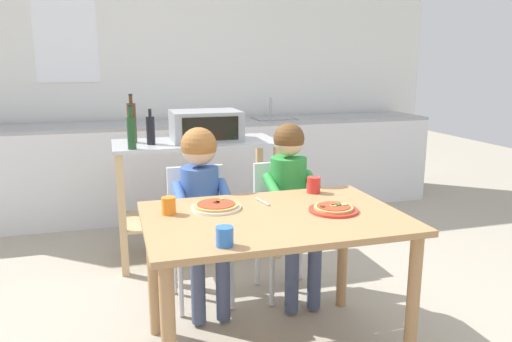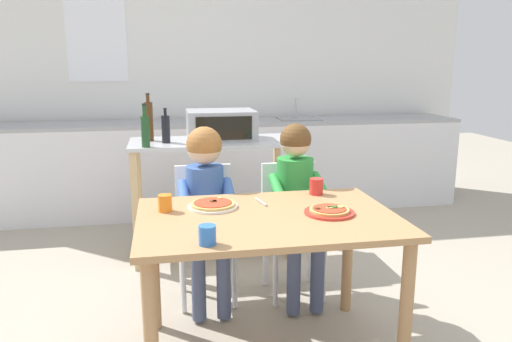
{
  "view_description": "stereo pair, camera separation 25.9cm",
  "coord_description": "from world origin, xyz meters",
  "px_view_note": "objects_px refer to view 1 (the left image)",
  "views": [
    {
      "loc": [
        -0.72,
        -2.13,
        1.44
      ],
      "look_at": [
        0.0,
        0.3,
        0.88
      ],
      "focal_mm": 34.6,
      "sensor_mm": 36.0,
      "label": 1
    },
    {
      "loc": [
        -0.47,
        -2.19,
        1.44
      ],
      "look_at": [
        0.0,
        0.3,
        0.88
      ],
      "focal_mm": 34.6,
      "sensor_mm": 36.0,
      "label": 2
    }
  ],
  "objects_px": {
    "bottle_tall_green_wine": "(131,131)",
    "pizza_plate_red_rimmed": "(333,209)",
    "drinking_cup_blue": "(225,236)",
    "child_in_green_shirt": "(291,191)",
    "bottle_brown_beer": "(132,122)",
    "drinking_cup_orange": "(169,206)",
    "toaster_oven": "(206,126)",
    "dining_chair_left": "(199,224)",
    "child_in_blue_striped_shirt": "(202,194)",
    "kitchen_island_cart": "(197,180)",
    "pizza_plate_white": "(216,206)",
    "bottle_squat_spirits": "(151,130)",
    "serving_spoon": "(263,202)",
    "dining_table": "(274,236)",
    "dining_chair_right": "(284,218)",
    "drinking_cup_red": "(314,185)"
  },
  "relations": [
    {
      "from": "child_in_green_shirt",
      "to": "toaster_oven",
      "type": "bearing_deg",
      "value": 112.03
    },
    {
      "from": "bottle_tall_green_wine",
      "to": "child_in_blue_striped_shirt",
      "type": "xyz_separation_m",
      "value": [
        0.35,
        -0.6,
        -0.3
      ]
    },
    {
      "from": "bottle_tall_green_wine",
      "to": "drinking_cup_blue",
      "type": "bearing_deg",
      "value": -79.62
    },
    {
      "from": "toaster_oven",
      "to": "dining_chair_right",
      "type": "relative_size",
      "value": 0.61
    },
    {
      "from": "bottle_brown_beer",
      "to": "drinking_cup_blue",
      "type": "bearing_deg",
      "value": -81.75
    },
    {
      "from": "bottle_brown_beer",
      "to": "serving_spoon",
      "type": "bearing_deg",
      "value": -65.01
    },
    {
      "from": "bottle_squat_spirits",
      "to": "child_in_green_shirt",
      "type": "relative_size",
      "value": 0.23
    },
    {
      "from": "bottle_brown_beer",
      "to": "bottle_squat_spirits",
      "type": "distance_m",
      "value": 0.18
    },
    {
      "from": "pizza_plate_red_rimmed",
      "to": "serving_spoon",
      "type": "relative_size",
      "value": 1.72
    },
    {
      "from": "bottle_tall_green_wine",
      "to": "drinking_cup_red",
      "type": "distance_m",
      "value": 1.29
    },
    {
      "from": "kitchen_island_cart",
      "to": "bottle_brown_beer",
      "type": "bearing_deg",
      "value": 171.17
    },
    {
      "from": "kitchen_island_cart",
      "to": "bottle_tall_green_wine",
      "type": "height_order",
      "value": "bottle_tall_green_wine"
    },
    {
      "from": "bottle_brown_beer",
      "to": "bottle_tall_green_wine",
      "type": "height_order",
      "value": "bottle_brown_beer"
    },
    {
      "from": "toaster_oven",
      "to": "dining_chair_left",
      "type": "height_order",
      "value": "toaster_oven"
    },
    {
      "from": "serving_spoon",
      "to": "bottle_tall_green_wine",
      "type": "bearing_deg",
      "value": 121.65
    },
    {
      "from": "child_in_green_shirt",
      "to": "pizza_plate_white",
      "type": "bearing_deg",
      "value": -145.11
    },
    {
      "from": "dining_table",
      "to": "child_in_blue_striped_shirt",
      "type": "distance_m",
      "value": 0.64
    },
    {
      "from": "dining_chair_right",
      "to": "drinking_cup_orange",
      "type": "bearing_deg",
      "value": -146.28
    },
    {
      "from": "kitchen_island_cart",
      "to": "drinking_cup_red",
      "type": "distance_m",
      "value": 1.19
    },
    {
      "from": "child_in_green_shirt",
      "to": "pizza_plate_white",
      "type": "relative_size",
      "value": 4.31
    },
    {
      "from": "dining_table",
      "to": "drinking_cup_orange",
      "type": "xyz_separation_m",
      "value": [
        -0.48,
        0.16,
        0.15
      ]
    },
    {
      "from": "bottle_brown_beer",
      "to": "dining_chair_right",
      "type": "distance_m",
      "value": 1.3
    },
    {
      "from": "child_in_blue_striped_shirt",
      "to": "pizza_plate_red_rimmed",
      "type": "relative_size",
      "value": 4.4
    },
    {
      "from": "pizza_plate_white",
      "to": "child_in_green_shirt",
      "type": "bearing_deg",
      "value": 34.89
    },
    {
      "from": "toaster_oven",
      "to": "dining_chair_left",
      "type": "relative_size",
      "value": 0.61
    },
    {
      "from": "child_in_blue_striped_shirt",
      "to": "drinking_cup_blue",
      "type": "xyz_separation_m",
      "value": [
        -0.07,
        -0.91,
        0.07
      ]
    },
    {
      "from": "toaster_oven",
      "to": "pizza_plate_red_rimmed",
      "type": "bearing_deg",
      "value": -76.38
    },
    {
      "from": "bottle_brown_beer",
      "to": "drinking_cup_blue",
      "type": "distance_m",
      "value": 1.83
    },
    {
      "from": "bottle_brown_beer",
      "to": "pizza_plate_red_rimmed",
      "type": "relative_size",
      "value": 1.43
    },
    {
      "from": "child_in_blue_striped_shirt",
      "to": "dining_chair_left",
      "type": "bearing_deg",
      "value": 90.0
    },
    {
      "from": "bottle_brown_beer",
      "to": "child_in_green_shirt",
      "type": "distance_m",
      "value": 1.31
    },
    {
      "from": "drinking_cup_orange",
      "to": "pizza_plate_red_rimmed",
      "type": "bearing_deg",
      "value": -13.27
    },
    {
      "from": "kitchen_island_cart",
      "to": "dining_chair_right",
      "type": "xyz_separation_m",
      "value": [
        0.43,
        -0.72,
        -0.11
      ]
    },
    {
      "from": "dining_chair_left",
      "to": "bottle_brown_beer",
      "type": "bearing_deg",
      "value": 113.36
    },
    {
      "from": "bottle_brown_beer",
      "to": "drinking_cup_orange",
      "type": "bearing_deg",
      "value": -85.74
    },
    {
      "from": "kitchen_island_cart",
      "to": "bottle_squat_spirits",
      "type": "xyz_separation_m",
      "value": [
        -0.32,
        -0.05,
        0.39
      ]
    },
    {
      "from": "dining_chair_right",
      "to": "pizza_plate_white",
      "type": "distance_m",
      "value": 0.78
    },
    {
      "from": "child_in_blue_striped_shirt",
      "to": "kitchen_island_cart",
      "type": "bearing_deg",
      "value": 82.18
    },
    {
      "from": "drinking_cup_blue",
      "to": "drinking_cup_red",
      "type": "distance_m",
      "value": 0.92
    },
    {
      "from": "bottle_tall_green_wine",
      "to": "pizza_plate_red_rimmed",
      "type": "distance_m",
      "value": 1.53
    },
    {
      "from": "bottle_tall_green_wine",
      "to": "drinking_cup_blue",
      "type": "height_order",
      "value": "bottle_tall_green_wine"
    },
    {
      "from": "bottle_tall_green_wine",
      "to": "pizza_plate_red_rimmed",
      "type": "relative_size",
      "value": 1.22
    },
    {
      "from": "child_in_green_shirt",
      "to": "pizza_plate_red_rimmed",
      "type": "relative_size",
      "value": 4.43
    },
    {
      "from": "child_in_blue_striped_shirt",
      "to": "pizza_plate_white",
      "type": "bearing_deg",
      "value": -89.99
    },
    {
      "from": "dining_table",
      "to": "child_in_green_shirt",
      "type": "height_order",
      "value": "child_in_green_shirt"
    },
    {
      "from": "toaster_oven",
      "to": "bottle_tall_green_wine",
      "type": "height_order",
      "value": "bottle_tall_green_wine"
    },
    {
      "from": "toaster_oven",
      "to": "serving_spoon",
      "type": "height_order",
      "value": "toaster_oven"
    },
    {
      "from": "dining_table",
      "to": "dining_chair_left",
      "type": "bearing_deg",
      "value": 109.19
    },
    {
      "from": "toaster_oven",
      "to": "dining_chair_left",
      "type": "distance_m",
      "value": 0.9
    },
    {
      "from": "bottle_brown_beer",
      "to": "drinking_cup_red",
      "type": "relative_size",
      "value": 3.89
    }
  ]
}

